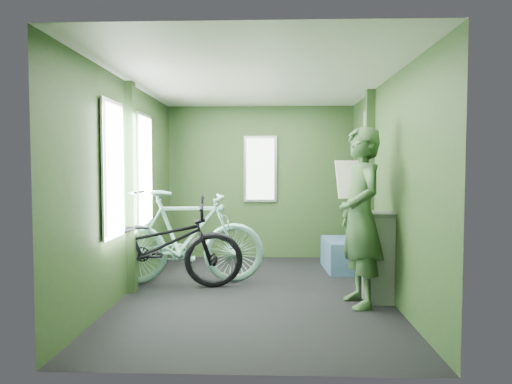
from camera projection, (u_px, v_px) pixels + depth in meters
room at (252, 162)px, 4.96m from camera, size 4.00×4.02×2.31m
bicycle_black at (156, 290)px, 5.10m from camera, size 2.04×1.09×1.13m
bicycle_mint at (186, 284)px, 5.37m from camera, size 1.91×0.82×1.13m
passenger at (360, 217)px, 4.49m from camera, size 0.53×0.76×1.77m
waste_box at (377, 257)px, 4.68m from camera, size 0.27×0.38×0.91m
bench_seat at (344, 251)px, 6.10m from camera, size 0.49×0.84×0.86m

